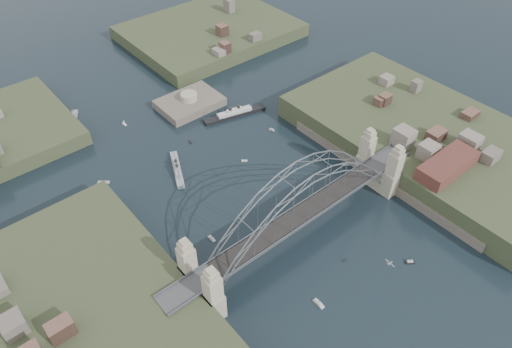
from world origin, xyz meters
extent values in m
plane|color=black|center=(0.00, 0.00, 0.00)|extent=(500.00, 500.00, 0.00)
cube|color=#444447|center=(0.00, 0.00, 8.00)|extent=(84.00, 6.00, 0.70)
cube|color=slate|center=(0.00, -3.00, 8.55)|extent=(84.00, 0.25, 0.50)
cube|color=slate|center=(0.00, 3.00, 8.55)|extent=(84.00, 0.25, 0.50)
cube|color=black|center=(0.00, 0.00, 8.55)|extent=(55.20, 5.20, 0.35)
cube|color=tan|center=(-31.50, -5.00, 8.85)|extent=(3.40, 3.40, 17.70)
cube|color=tan|center=(-31.50, 5.00, 8.85)|extent=(3.40, 3.40, 17.70)
cube|color=tan|center=(31.50, -5.00, 8.85)|extent=(3.40, 3.40, 17.70)
cube|color=tan|center=(31.50, 5.00, 8.85)|extent=(3.40, 3.40, 17.70)
cube|color=tan|center=(-31.50, 0.00, 4.00)|extent=(4.08, 13.80, 8.00)
cube|color=tan|center=(31.50, 0.00, 4.00)|extent=(4.08, 13.80, 8.00)
cube|color=#5D5348|center=(-35.50, 0.00, 1.00)|extent=(6.00, 70.00, 4.00)
cube|color=#343D23|center=(58.00, 0.00, 2.00)|extent=(50.00, 90.00, 12.00)
cube|color=#5D5348|center=(35.50, 0.00, 1.00)|extent=(6.00, 70.00, 4.00)
cube|color=#343D23|center=(50.00, 110.00, 0.75)|extent=(70.00, 55.00, 9.50)
cube|color=#5D5348|center=(12.00, 70.00, -0.50)|extent=(22.00, 16.00, 7.00)
cylinder|color=tan|center=(12.00, 70.00, 4.20)|extent=(6.00, 6.00, 2.40)
cube|color=#592D26|center=(44.00, -14.00, 10.00)|extent=(20.00, 8.00, 4.00)
cube|color=#444447|center=(39.00, -28.00, 0.70)|extent=(4.00, 22.00, 1.40)
cube|color=#919799|center=(-10.85, 43.19, 0.37)|extent=(8.98, 16.15, 1.49)
cube|color=#919799|center=(-10.85, 43.19, 1.49)|extent=(5.34, 9.07, 1.12)
cube|color=#919799|center=(-10.85, 43.19, 2.32)|extent=(2.85, 4.31, 0.74)
cylinder|color=black|center=(-11.33, 42.13, 2.97)|extent=(0.80, 0.80, 1.49)
cylinder|color=black|center=(-10.36, 44.26, 2.97)|extent=(0.80, 0.80, 1.49)
cylinder|color=slate|center=(-12.93, 38.63, 2.79)|extent=(0.15, 0.15, 3.72)
cylinder|color=slate|center=(-8.76, 47.76, 2.79)|extent=(0.15, 0.15, 3.72)
cube|color=#919799|center=(-25.51, 86.90, 0.37)|extent=(9.18, 13.89, 1.49)
cube|color=#919799|center=(-25.51, 86.90, 1.49)|extent=(5.40, 7.84, 1.11)
cube|color=#919799|center=(-25.51, 86.90, 2.32)|extent=(2.83, 3.78, 0.74)
cylinder|color=black|center=(-26.03, 86.00, 2.97)|extent=(0.74, 0.74, 1.49)
cylinder|color=black|center=(-24.99, 87.80, 2.97)|extent=(0.74, 0.74, 1.49)
cylinder|color=slate|center=(-27.73, 83.03, 2.78)|extent=(0.15, 0.15, 3.71)
cylinder|color=slate|center=(-23.29, 90.76, 2.78)|extent=(0.15, 0.15, 3.71)
cube|color=black|center=(20.82, 54.72, 0.42)|extent=(23.06, 8.55, 1.67)
cube|color=silver|center=(20.82, 54.72, 1.67)|extent=(12.83, 5.31, 1.25)
cube|color=silver|center=(20.82, 54.72, 2.61)|extent=(5.99, 3.05, 0.84)
cylinder|color=black|center=(19.26, 55.11, 3.34)|extent=(1.13, 1.13, 1.67)
cylinder|color=black|center=(22.38, 54.34, 3.34)|extent=(1.13, 1.13, 1.67)
cylinder|color=slate|center=(14.13, 56.38, 3.13)|extent=(0.17, 0.17, 4.18)
cylinder|color=slate|center=(27.51, 53.07, 3.13)|extent=(0.17, 0.17, 4.18)
cube|color=#A0A3A6|center=(6.01, -24.28, 7.56)|extent=(1.41, 0.35, 0.24)
cube|color=#A0A3A6|center=(6.01, -24.28, 7.60)|extent=(0.43, 2.80, 0.05)
cube|color=#A0A3A6|center=(5.31, -24.22, 7.69)|extent=(0.20, 0.88, 0.31)
cube|color=silver|center=(-18.77, 14.11, 0.15)|extent=(0.94, 2.53, 0.45)
cube|color=silver|center=(-18.77, 14.11, 0.55)|extent=(0.77, 1.53, 0.40)
cylinder|color=black|center=(-18.77, 14.11, 1.00)|extent=(0.16, 0.16, 0.70)
cube|color=silver|center=(7.99, 33.36, 0.15)|extent=(1.90, 1.75, 0.45)
cube|color=silver|center=(-10.96, -18.30, 0.15)|extent=(1.10, 3.15, 0.45)
cube|color=silver|center=(-10.96, -18.30, 0.55)|extent=(0.92, 1.89, 0.40)
cylinder|color=black|center=(-10.96, -18.30, 1.00)|extent=(0.16, 0.16, 0.70)
cube|color=silver|center=(25.26, 39.87, 0.15)|extent=(1.37, 2.24, 0.45)
cube|color=silver|center=(25.26, 39.87, 0.55)|extent=(0.98, 1.40, 0.40)
cylinder|color=black|center=(25.26, 39.87, 1.00)|extent=(0.16, 0.16, 0.70)
cube|color=silver|center=(-30.95, 52.88, 0.15)|extent=(3.55, 3.26, 0.45)
cube|color=silver|center=(0.20, 52.41, 0.15)|extent=(1.00, 1.76, 0.45)
cube|color=silver|center=(15.65, -24.76, 0.15)|extent=(2.40, 2.05, 0.45)
cube|color=silver|center=(15.65, -24.76, 0.55)|extent=(1.55, 1.39, 0.40)
cylinder|color=black|center=(15.65, -24.76, 1.00)|extent=(0.16, 0.16, 0.70)
cube|color=silver|center=(-11.92, 75.38, 0.15)|extent=(1.02, 2.25, 0.45)
cylinder|color=slate|center=(-11.92, 75.38, 1.20)|extent=(0.08, 0.08, 2.20)
cone|color=silver|center=(-11.92, 75.38, 1.20)|extent=(1.17, 1.37, 1.92)
cube|color=silver|center=(31.59, 11.15, 0.15)|extent=(2.86, 2.11, 0.45)
camera|label=1|loc=(-61.96, -56.10, 98.67)|focal=33.18mm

